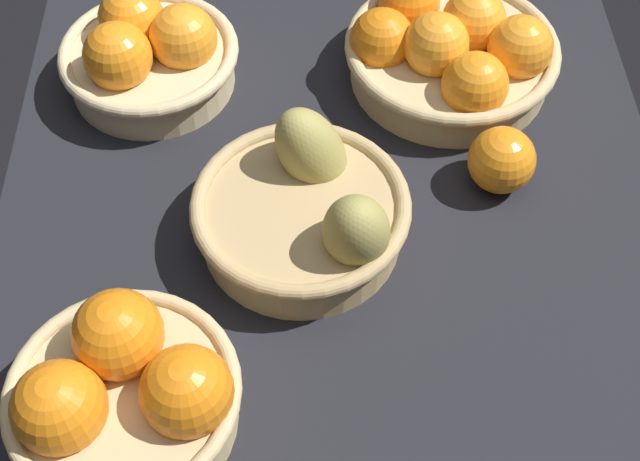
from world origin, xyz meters
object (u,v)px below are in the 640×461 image
at_px(basket_far_left, 125,393).
at_px(basket_near_right, 450,50).
at_px(loose_orange_front_gap, 502,160).
at_px(basket_far_right, 148,54).
at_px(basket_center_pears, 308,211).

distance_m(basket_far_left, basket_near_right, 0.54).
xyz_separation_m(basket_near_right, loose_orange_front_gap, (-0.16, -0.04, -0.01)).
bearing_deg(basket_far_right, basket_far_left, -177.66).
bearing_deg(loose_orange_front_gap, basket_far_right, 66.57).
height_order(basket_far_right, basket_center_pears, basket_center_pears).
relative_size(basket_far_left, loose_orange_front_gap, 2.84).
bearing_deg(basket_near_right, loose_orange_front_gap, -167.34).
relative_size(basket_near_right, basket_center_pears, 1.13).
bearing_deg(basket_near_right, basket_far_left, 142.30).
height_order(basket_far_right, basket_near_right, basket_far_right).
bearing_deg(basket_center_pears, basket_far_right, 37.70).
height_order(basket_far_right, loose_orange_front_gap, basket_far_right).
bearing_deg(basket_near_right, basket_far_right, 89.41).
xyz_separation_m(basket_far_right, loose_orange_front_gap, (-0.17, -0.39, -0.01)).
xyz_separation_m(basket_near_right, basket_center_pears, (-0.23, 0.17, -0.00)).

